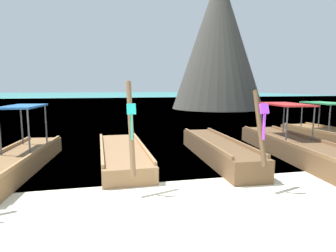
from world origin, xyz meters
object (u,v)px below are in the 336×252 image
Objects in this scene: longtail_boat_turquoise_ribbon at (122,154)px; longtail_boat_violet_ribbon at (218,150)px; longtail_boat_green_ribbon at (296,147)px; karst_rock at (221,45)px; longtail_boat_pink_ribbon at (335,137)px; longtail_boat_blue_ribbon at (18,160)px.

longtail_boat_turquoise_ribbon is 0.98× the size of longtail_boat_violet_ribbon.
longtail_boat_violet_ribbon is 0.83× the size of longtail_boat_green_ribbon.
longtail_boat_turquoise_ribbon is 25.56m from karst_rock.
longtail_boat_pink_ribbon reaches higher than longtail_boat_violet_ribbon.
longtail_boat_blue_ribbon is 27.47m from karst_rock.
karst_rock is at bearing 54.69° from longtail_boat_blue_ribbon.
karst_rock reaches higher than longtail_boat_pink_ribbon.
karst_rock is at bearing 67.12° from longtail_boat_violet_ribbon.
longtail_boat_violet_ribbon is at bearing -112.88° from karst_rock.
longtail_boat_turquoise_ribbon is (3.04, 0.42, -0.08)m from longtail_boat_blue_ribbon.
longtail_boat_blue_ribbon is 9.06m from longtail_boat_green_ribbon.
longtail_boat_pink_ribbon is 21.76m from karst_rock.
longtail_boat_turquoise_ribbon is at bearing 172.24° from longtail_boat_violet_ribbon.
longtail_boat_turquoise_ribbon is 9.12m from longtail_boat_pink_ribbon.
longtail_boat_blue_ribbon is at bearing 179.88° from longtail_boat_violet_ribbon.
longtail_boat_turquoise_ribbon is 6.05m from longtail_boat_green_ribbon.
longtail_boat_green_ribbon is at bearing -106.09° from karst_rock.
longtail_boat_violet_ribbon is at bearing 174.81° from longtail_boat_green_ribbon.
longtail_boat_violet_ribbon reaches higher than longtail_boat_blue_ribbon.
karst_rock is at bearing 80.89° from longtail_boat_pink_ribbon.
longtail_boat_turquoise_ribbon reaches higher than longtail_boat_violet_ribbon.
longtail_boat_turquoise_ribbon is at bearing -120.09° from karst_rock.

